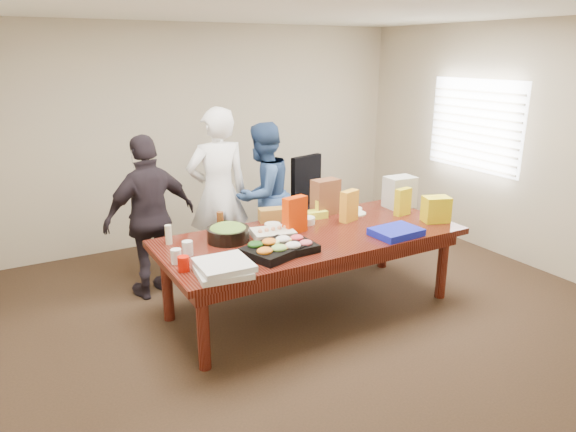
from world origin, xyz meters
TOP-DOWN VIEW (x-y plane):
  - floor at (0.00, 0.00)m, footprint 5.50×5.00m
  - ceiling at (0.00, 0.00)m, footprint 5.50×5.00m
  - wall_back at (0.00, 2.50)m, footprint 5.50×0.04m
  - wall_right at (2.75, 0.00)m, footprint 0.04×5.00m
  - window_panel at (2.72, 0.60)m, footprint 0.03×1.40m
  - window_blinds at (2.68, 0.60)m, footprint 0.04×1.36m
  - conference_table at (0.00, 0.00)m, footprint 2.80×1.20m
  - office_chair at (0.85, 1.26)m, footprint 0.69×0.69m
  - person_center at (-0.42, 1.21)m, footprint 0.70×0.48m
  - person_right at (0.14, 1.25)m, footprint 0.97×0.88m
  - person_left at (-1.19, 1.05)m, footprint 1.01×0.58m
  - veggie_tray at (-0.54, -0.28)m, footprint 0.57×0.50m
  - fruit_tray at (-0.39, -0.27)m, footprint 0.43×0.34m
  - sheet_cake at (-0.34, 0.11)m, footprint 0.42×0.35m
  - salad_bowl at (-0.74, 0.22)m, footprint 0.47×0.47m
  - chip_bag_blue at (0.66, -0.41)m, footprint 0.45×0.34m
  - chip_bag_red at (-0.11, 0.12)m, footprint 0.25×0.14m
  - chip_bag_yellow at (1.13, 0.05)m, footprint 0.20×0.10m
  - chip_bag_orange at (0.53, 0.15)m, footprint 0.22×0.14m
  - mayo_jar at (0.02, 0.28)m, footprint 0.13×0.13m
  - mustard_bottle at (0.34, 0.41)m, footprint 0.06×0.06m
  - dressing_bottle at (-0.71, 0.45)m, footprint 0.08×0.08m
  - ranch_bottle at (-1.22, 0.40)m, footprint 0.06×0.06m
  - banana_bunch at (0.30, 0.40)m, footprint 0.23×0.15m
  - bread_loaf at (-0.10, 0.52)m, footprint 0.35×0.21m
  - kraft_bag at (0.46, 0.46)m, footprint 0.29×0.18m
  - red_cup at (-1.30, -0.23)m, footprint 0.11×0.11m
  - clear_cup_a at (-1.30, -0.06)m, footprint 0.10×0.10m
  - clear_cup_b at (-1.16, 0.07)m, footprint 0.09×0.09m
  - pizza_box_lower at (-1.06, -0.43)m, footprint 0.44×0.44m
  - pizza_box_upper at (-1.05, -0.42)m, footprint 0.41×0.41m
  - plate_a at (0.73, 0.31)m, footprint 0.28×0.28m
  - plate_b at (0.80, 0.47)m, footprint 0.27×0.27m
  - dip_bowl_a at (0.12, 0.28)m, footprint 0.19×0.19m
  - dip_bowl_b at (-0.25, 0.29)m, footprint 0.16×0.16m
  - grocery_bag_white at (1.30, 0.29)m, footprint 0.32×0.24m
  - grocery_bag_yellow at (1.27, -0.29)m, footprint 0.29×0.25m

SIDE VIEW (x-z plane):
  - floor at x=0.00m, z-range -0.02..0.00m
  - conference_table at x=0.00m, z-range 0.00..0.75m
  - office_chair at x=0.85m, z-range 0.00..1.10m
  - plate_a at x=0.73m, z-range 0.75..0.76m
  - plate_b at x=0.80m, z-range 0.75..0.76m
  - pizza_box_lower at x=-1.06m, z-range 0.75..0.80m
  - dip_bowl_b at x=-0.25m, z-range 0.75..0.81m
  - fruit_tray at x=-0.39m, z-range 0.75..0.81m
  - chip_bag_blue at x=0.66m, z-range 0.75..0.81m
  - sheet_cake at x=-0.34m, z-range 0.75..0.82m
  - dip_bowl_a at x=0.12m, z-range 0.75..0.82m
  - veggie_tray at x=-0.54m, z-range 0.75..0.82m
  - banana_bunch at x=0.30m, z-range 0.75..0.82m
  - red_cup at x=-1.30m, z-range 0.75..0.87m
  - clear_cup_a at x=-1.30m, z-range 0.75..0.87m
  - clear_cup_b at x=-1.16m, z-range 0.75..0.87m
  - salad_bowl at x=-0.74m, z-range 0.75..0.87m
  - person_left at x=-1.19m, z-range 0.00..1.62m
  - person_right at x=0.14m, z-range 0.00..1.63m
  - bread_loaf at x=-0.10m, z-range 0.75..0.88m
  - pizza_box_upper at x=-1.05m, z-range 0.80..0.84m
  - mayo_jar at x=0.02m, z-range 0.75..0.91m
  - mustard_bottle at x=0.34m, z-range 0.75..0.92m
  - ranch_bottle at x=-1.22m, z-range 0.75..0.92m
  - dressing_bottle at x=-0.71m, z-range 0.75..0.95m
  - grocery_bag_yellow at x=1.27m, z-range 0.75..1.00m
  - chip_bag_yellow at x=1.13m, z-range 0.75..1.03m
  - chip_bag_orange at x=0.53m, z-range 0.75..1.06m
  - person_center at x=-0.42m, z-range 0.00..1.83m
  - grocery_bag_white at x=1.30m, z-range 0.75..1.08m
  - chip_bag_red at x=-0.11m, z-range 0.75..1.09m
  - kraft_bag at x=0.46m, z-range 0.75..1.12m
  - wall_back at x=0.00m, z-range 0.00..2.70m
  - wall_right at x=2.75m, z-range 0.00..2.70m
  - window_panel at x=2.72m, z-range 0.95..2.05m
  - window_blinds at x=2.68m, z-range 1.00..2.00m
  - ceiling at x=0.00m, z-range 2.70..2.72m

